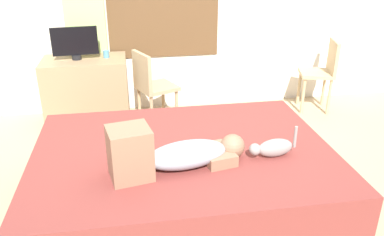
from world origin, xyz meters
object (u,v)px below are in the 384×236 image
(bed, at_px, (183,178))
(person_lying, at_px, (173,153))
(chair_by_desk, at_px, (151,84))
(tv_monitor, at_px, (75,43))
(cup, at_px, (106,54))
(cat, at_px, (273,148))
(desk, at_px, (87,91))
(chair_spare, at_px, (323,70))

(bed, height_order, person_lying, person_lying)
(bed, relative_size, chair_by_desk, 2.60)
(tv_monitor, relative_size, cup, 6.11)
(cat, relative_size, desk, 0.40)
(desk, xyz_separation_m, chair_spare, (2.76, -0.09, 0.14))
(cup, bearing_deg, chair_spare, -2.59)
(desk, relative_size, chair_spare, 1.05)
(bed, distance_m, chair_spare, 2.57)
(cat, relative_size, chair_spare, 0.42)
(cat, relative_size, chair_by_desk, 0.42)
(cat, relative_size, tv_monitor, 0.74)
(bed, bearing_deg, chair_spare, 41.03)
(bed, distance_m, tv_monitor, 2.09)
(cup, height_order, chair_by_desk, chair_by_desk)
(desk, distance_m, cup, 0.48)
(cup, bearing_deg, desk, -173.87)
(person_lying, xyz_separation_m, chair_by_desk, (-0.02, 1.75, -0.12))
(cat, bearing_deg, person_lying, -176.34)
(cat, bearing_deg, chair_by_desk, 113.19)
(desk, height_order, cup, cup)
(cup, bearing_deg, bed, -71.93)
(desk, relative_size, chair_by_desk, 1.05)
(bed, distance_m, chair_by_desk, 1.52)
(cat, height_order, chair_spare, chair_spare)
(tv_monitor, relative_size, chair_spare, 0.56)
(tv_monitor, bearing_deg, bed, -63.06)
(bed, distance_m, desk, 1.96)
(desk, relative_size, tv_monitor, 1.87)
(cat, distance_m, chair_spare, 2.32)
(bed, relative_size, desk, 2.48)
(tv_monitor, bearing_deg, desk, 0.00)
(cup, distance_m, chair_spare, 2.53)
(cat, height_order, tv_monitor, tv_monitor)
(bed, xyz_separation_m, cat, (0.60, -0.22, 0.33))
(tv_monitor, xyz_separation_m, chair_by_desk, (0.77, -0.28, -0.41))
(person_lying, xyz_separation_m, desk, (-0.72, 2.03, -0.25))
(person_lying, height_order, tv_monitor, tv_monitor)
(chair_by_desk, bearing_deg, cup, 146.44)
(cat, relative_size, cup, 4.54)
(cat, bearing_deg, desk, 125.82)
(chair_spare, bearing_deg, desk, 178.18)
(person_lying, xyz_separation_m, cup, (-0.48, 2.06, 0.16))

